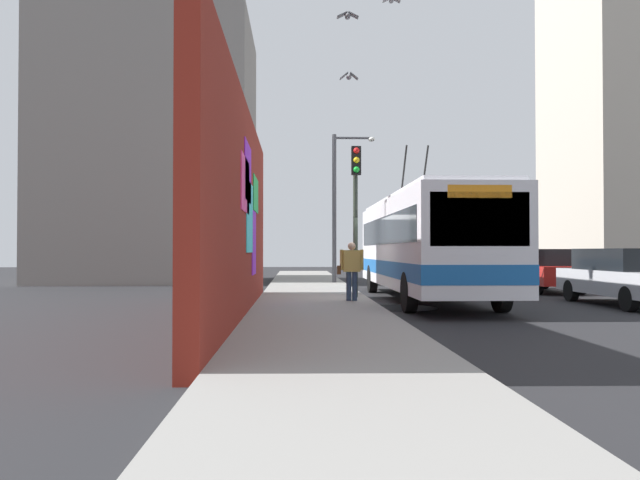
# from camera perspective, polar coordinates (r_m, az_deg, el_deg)

# --- Properties ---
(ground_plane) EXTENTS (80.00, 80.00, 0.00)m
(ground_plane) POSITION_cam_1_polar(r_m,az_deg,el_deg) (18.12, 4.52, -5.80)
(ground_plane) COLOR #232326
(sidewalk_slab) EXTENTS (48.00, 3.20, 0.15)m
(sidewalk_slab) POSITION_cam_1_polar(r_m,az_deg,el_deg) (18.00, -0.57, -5.60)
(sidewalk_slab) COLOR gray
(sidewalk_slab) RESTS_ON ground_plane
(graffiti_wall) EXTENTS (13.46, 0.32, 4.75)m
(graffiti_wall) POSITION_cam_1_polar(r_m,az_deg,el_deg) (13.75, -7.35, 2.58)
(graffiti_wall) COLOR maroon
(graffiti_wall) RESTS_ON ground_plane
(building_far_left) EXTENTS (8.01, 9.71, 12.70)m
(building_far_left) POSITION_cam_1_polar(r_m,az_deg,el_deg) (32.01, -15.13, 7.71)
(building_far_left) COLOR gray
(building_far_left) RESTS_ON ground_plane
(building_far_right) EXTENTS (8.82, 6.97, 20.54)m
(building_far_right) POSITION_cam_1_polar(r_m,az_deg,el_deg) (40.97, 26.20, 11.44)
(building_far_right) COLOR #B2A899
(building_far_right) RESTS_ON ground_plane
(city_bus) EXTENTS (11.41, 2.57, 4.94)m
(city_bus) POSITION_cam_1_polar(r_m,az_deg,el_deg) (19.10, 9.61, -0.26)
(city_bus) COLOR silver
(city_bus) RESTS_ON ground_plane
(parked_car_silver) EXTENTS (4.87, 1.92, 1.58)m
(parked_car_silver) POSITION_cam_1_polar(r_m,az_deg,el_deg) (19.02, 26.47, -2.95)
(parked_car_silver) COLOR #B7B7BC
(parked_car_silver) RESTS_ON ground_plane
(parked_car_red) EXTENTS (4.86, 1.77, 1.58)m
(parked_car_red) POSITION_cam_1_polar(r_m,az_deg,el_deg) (24.47, 19.67, -2.54)
(parked_car_red) COLOR #B21E19
(parked_car_red) RESTS_ON ground_plane
(parked_car_white) EXTENTS (4.64, 1.93, 1.58)m
(parked_car_white) POSITION_cam_1_polar(r_m,az_deg,el_deg) (30.20, 15.34, -2.26)
(parked_car_white) COLOR white
(parked_car_white) RESTS_ON ground_plane
(parked_car_black) EXTENTS (4.16, 1.82, 1.58)m
(parked_car_black) POSITION_cam_1_polar(r_m,az_deg,el_deg) (35.97, 12.45, -2.07)
(parked_car_black) COLOR black
(parked_car_black) RESTS_ON ground_plane
(pedestrian_at_curb) EXTENTS (0.22, 0.73, 1.60)m
(pedestrian_at_curb) POSITION_cam_1_polar(r_m,az_deg,el_deg) (16.97, 2.91, -2.48)
(pedestrian_at_curb) COLOR #2D3F59
(pedestrian_at_curb) RESTS_ON sidewalk_slab
(traffic_light) EXTENTS (0.49, 0.28, 4.47)m
(traffic_light) POSITION_cam_1_polar(r_m,az_deg,el_deg) (18.34, 3.32, 4.09)
(traffic_light) COLOR #2D382D
(traffic_light) RESTS_ON sidewalk_slab
(street_lamp) EXTENTS (0.44, 1.87, 6.44)m
(street_lamp) POSITION_cam_1_polar(r_m,az_deg,el_deg) (26.90, 1.79, 4.01)
(street_lamp) COLOR #4C4C51
(street_lamp) RESTS_ON sidewalk_slab
(flying_pigeons) EXTENTS (3.36, 2.11, 2.86)m
(flying_pigeons) POSITION_cam_1_polar(r_m,az_deg,el_deg) (17.96, 4.08, 18.71)
(flying_pigeons) COLOR gray
(curbside_puddle) EXTENTS (2.06, 2.06, 0.00)m
(curbside_puddle) POSITION_cam_1_polar(r_m,az_deg,el_deg) (16.61, 7.25, -6.23)
(curbside_puddle) COLOR black
(curbside_puddle) RESTS_ON ground_plane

